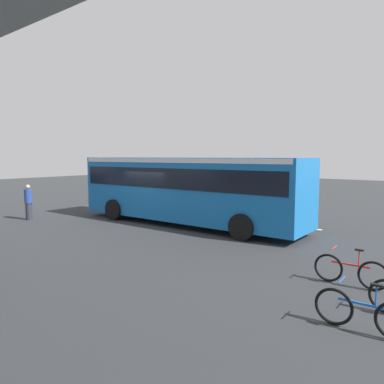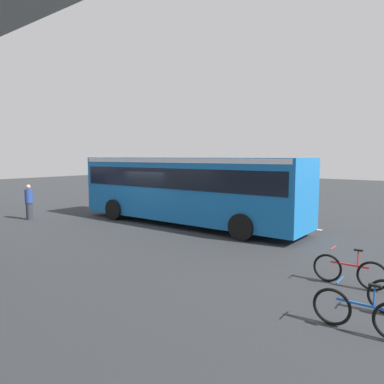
{
  "view_description": "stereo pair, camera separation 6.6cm",
  "coord_description": "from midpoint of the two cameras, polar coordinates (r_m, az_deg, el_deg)",
  "views": [
    {
      "loc": [
        -11.72,
        12.5,
        3.2
      ],
      "look_at": [
        -2.04,
        -0.22,
        1.6
      ],
      "focal_mm": 33.2,
      "sensor_mm": 36.0,
      "label": 1
    },
    {
      "loc": [
        -11.77,
        12.46,
        3.2
      ],
      "look_at": [
        -2.04,
        -0.22,
        1.6
      ],
      "focal_mm": 33.2,
      "sensor_mm": 36.0,
      "label": 2
    }
  ],
  "objects": [
    {
      "name": "pedestrian",
      "position": [
        19.8,
        -24.63,
        -1.51
      ],
      "size": [
        0.38,
        0.38,
        1.79
      ],
      "color": "#2D2D38",
      "rests_on": "ground"
    },
    {
      "name": "lane_dash_left",
      "position": [
        18.64,
        5.4,
        -4.18
      ],
      "size": [
        2.0,
        0.2,
        0.01
      ],
      "primitive_type": "cube",
      "color": "silver",
      "rests_on": "ground"
    },
    {
      "name": "city_bus",
      "position": [
        16.63,
        -0.79,
        1.18
      ],
      "size": [
        11.54,
        2.85,
        3.15
      ],
      "color": "#196BB7",
      "rests_on": "ground"
    },
    {
      "name": "bicycle_blue",
      "position": [
        7.47,
        25.85,
        -17.14
      ],
      "size": [
        1.77,
        0.44,
        0.96
      ],
      "color": "black",
      "rests_on": "ground"
    },
    {
      "name": "lane_dash_leftmost",
      "position": [
        16.9,
        17.01,
        -5.44
      ],
      "size": [
        2.0,
        0.2,
        0.01
      ],
      "primitive_type": "cube",
      "color": "silver",
      "rests_on": "ground"
    },
    {
      "name": "lane_dash_right",
      "position": [
        23.82,
        -11.13,
        -2.1
      ],
      "size": [
        2.0,
        0.2,
        0.01
      ],
      "primitive_type": "cube",
      "color": "silver",
      "rests_on": "ground"
    },
    {
      "name": "bicycle_red",
      "position": [
        9.81,
        24.11,
        -11.55
      ],
      "size": [
        1.77,
        0.44,
        0.96
      ],
      "color": "black",
      "rests_on": "ground"
    },
    {
      "name": "lane_dash_centre",
      "position": [
        21.01,
        -3.89,
        -3.04
      ],
      "size": [
        2.0,
        0.2,
        0.01
      ],
      "primitive_type": "cube",
      "color": "silver",
      "rests_on": "ground"
    },
    {
      "name": "traffic_sign",
      "position": [
        22.78,
        -3.93,
        2.41
      ],
      "size": [
        0.08,
        0.6,
        2.8
      ],
      "color": "slate",
      "rests_on": "ground"
    },
    {
      "name": "ground",
      "position": [
        17.43,
        -5.67,
        -4.89
      ],
      "size": [
        80.0,
        80.0,
        0.0
      ],
      "primitive_type": "plane",
      "color": "#2D3033"
    }
  ]
}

